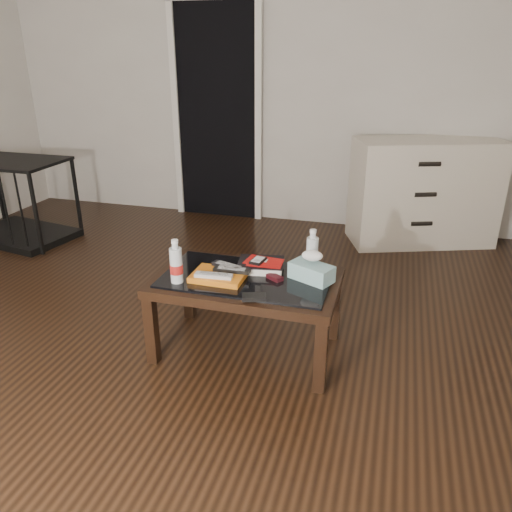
{
  "coord_description": "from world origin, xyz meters",
  "views": [
    {
      "loc": [
        1.31,
        -2.19,
        1.62
      ],
      "look_at": [
        0.62,
        0.24,
        0.55
      ],
      "focal_mm": 35.0,
      "sensor_mm": 36.0,
      "label": 1
    }
  ],
  "objects_px": {
    "textbook": "(261,265)",
    "water_bottle_left": "(176,261)",
    "coffee_table": "(247,287)",
    "dresser": "(424,192)",
    "pet_crate": "(18,214)",
    "water_bottle_right": "(312,250)",
    "tissue_box": "(311,272)"
  },
  "relations": [
    {
      "from": "coffee_table",
      "to": "dresser",
      "type": "height_order",
      "value": "dresser"
    },
    {
      "from": "textbook",
      "to": "tissue_box",
      "type": "bearing_deg",
      "value": -20.89
    },
    {
      "from": "coffee_table",
      "to": "water_bottle_right",
      "type": "xyz_separation_m",
      "value": [
        0.32,
        0.18,
        0.18
      ]
    },
    {
      "from": "textbook",
      "to": "water_bottle_right",
      "type": "xyz_separation_m",
      "value": [
        0.27,
        0.07,
        0.1
      ]
    },
    {
      "from": "water_bottle_right",
      "to": "textbook",
      "type": "bearing_deg",
      "value": -166.0
    },
    {
      "from": "coffee_table",
      "to": "dresser",
      "type": "relative_size",
      "value": 0.77
    },
    {
      "from": "textbook",
      "to": "water_bottle_left",
      "type": "distance_m",
      "value": 0.48
    },
    {
      "from": "dresser",
      "to": "pet_crate",
      "type": "distance_m",
      "value": 3.59
    },
    {
      "from": "pet_crate",
      "to": "tissue_box",
      "type": "xyz_separation_m",
      "value": [
        2.84,
        -1.11,
        0.28
      ]
    },
    {
      "from": "water_bottle_right",
      "to": "tissue_box",
      "type": "relative_size",
      "value": 1.03
    },
    {
      "from": "textbook",
      "to": "water_bottle_left",
      "type": "relative_size",
      "value": 1.05
    },
    {
      "from": "dresser",
      "to": "pet_crate",
      "type": "bearing_deg",
      "value": 174.67
    },
    {
      "from": "textbook",
      "to": "tissue_box",
      "type": "distance_m",
      "value": 0.3
    },
    {
      "from": "dresser",
      "to": "textbook",
      "type": "relative_size",
      "value": 5.19
    },
    {
      "from": "dresser",
      "to": "tissue_box",
      "type": "height_order",
      "value": "dresser"
    },
    {
      "from": "coffee_table",
      "to": "water_bottle_left",
      "type": "bearing_deg",
      "value": -153.88
    },
    {
      "from": "water_bottle_left",
      "to": "pet_crate",
      "type": "bearing_deg",
      "value": 148.31
    },
    {
      "from": "coffee_table",
      "to": "textbook",
      "type": "bearing_deg",
      "value": 66.53
    },
    {
      "from": "pet_crate",
      "to": "water_bottle_left",
      "type": "distance_m",
      "value": 2.56
    },
    {
      "from": "coffee_table",
      "to": "dresser",
      "type": "distance_m",
      "value": 2.29
    },
    {
      "from": "pet_crate",
      "to": "water_bottle_right",
      "type": "relative_size",
      "value": 4.17
    },
    {
      "from": "textbook",
      "to": "water_bottle_right",
      "type": "height_order",
      "value": "water_bottle_right"
    },
    {
      "from": "dresser",
      "to": "water_bottle_left",
      "type": "relative_size",
      "value": 5.46
    },
    {
      "from": "coffee_table",
      "to": "pet_crate",
      "type": "relative_size",
      "value": 1.01
    },
    {
      "from": "pet_crate",
      "to": "tissue_box",
      "type": "height_order",
      "value": "pet_crate"
    },
    {
      "from": "textbook",
      "to": "water_bottle_left",
      "type": "xyz_separation_m",
      "value": [
        -0.38,
        -0.28,
        0.1
      ]
    },
    {
      "from": "dresser",
      "to": "water_bottle_right",
      "type": "bearing_deg",
      "value": -128.9
    },
    {
      "from": "pet_crate",
      "to": "water_bottle_right",
      "type": "distance_m",
      "value": 3.0
    },
    {
      "from": "pet_crate",
      "to": "textbook",
      "type": "distance_m",
      "value": 2.76
    },
    {
      "from": "water_bottle_left",
      "to": "water_bottle_right",
      "type": "distance_m",
      "value": 0.74
    },
    {
      "from": "dresser",
      "to": "tissue_box",
      "type": "distance_m",
      "value": 2.12
    },
    {
      "from": "coffee_table",
      "to": "water_bottle_right",
      "type": "bearing_deg",
      "value": 29.41
    }
  ]
}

